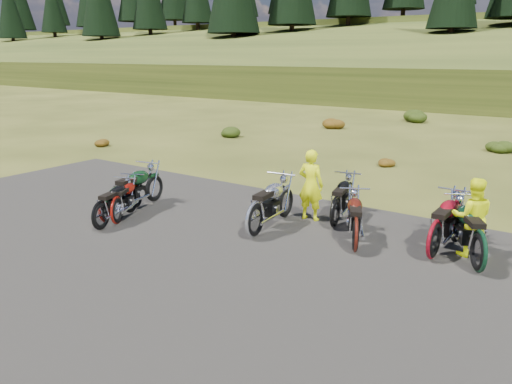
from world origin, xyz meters
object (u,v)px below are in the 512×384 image
Objects in this scene: motorcycle_7 at (476,273)px; person_middle at (311,186)px; motorcycle_0 at (102,230)px; motorcycle_3 at (255,238)px.

motorcycle_7 is 4.21m from person_middle.
person_middle is at bearing -63.76° from motorcycle_0.
motorcycle_7 is at bearing -84.79° from motorcycle_3.
motorcycle_0 is 1.11× the size of person_middle.
motorcycle_7 is at bearing -89.03° from motorcycle_0.
person_middle reaches higher than motorcycle_7.
motorcycle_0 is 7.99m from motorcycle_7.
motorcycle_3 reaches higher than motorcycle_7.
motorcycle_0 is 0.85× the size of motorcycle_7.
motorcycle_3 is 1.03× the size of motorcycle_7.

